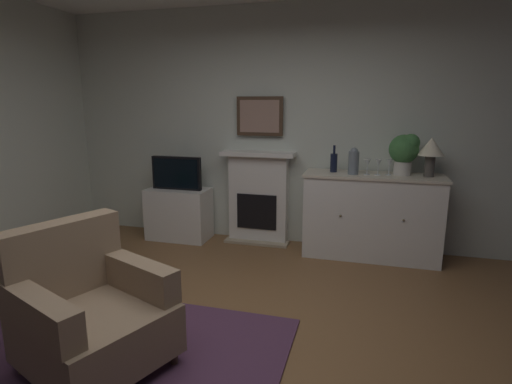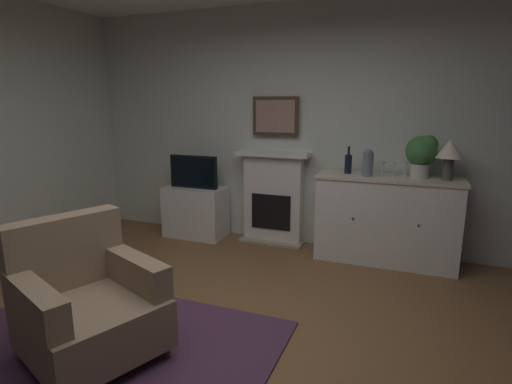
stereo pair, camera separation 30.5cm
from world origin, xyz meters
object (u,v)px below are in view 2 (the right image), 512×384
wine_bottle (348,163)px  wine_glass_right (405,166)px  fireplace_unit (273,197)px  armchair (86,303)px  framed_picture (275,116)px  tv_cabinet (196,212)px  sideboard_cabinet (386,220)px  wine_glass_center (394,165)px  vase_decorative (368,163)px  tv_set (194,172)px  wine_glass_left (382,165)px  potted_plant_small (422,152)px  table_lamp (450,152)px

wine_bottle → wine_glass_right: bearing=-4.3°
fireplace_unit → armchair: fireplace_unit is taller
framed_picture → tv_cabinet: bearing=-168.0°
sideboard_cabinet → wine_glass_center: wine_glass_center is taller
wine_glass_center → vase_decorative: 0.25m
wine_glass_center → wine_glass_right: same height
framed_picture → tv_set: (-0.98, -0.23, -0.68)m
wine_glass_left → tv_cabinet: (-2.21, 0.06, -0.73)m
wine_glass_left → wine_glass_right: bearing=11.6°
vase_decorative → tv_cabinet: size_ratio=0.37×
wine_bottle → armchair: wine_bottle is taller
armchair → wine_glass_right: bearing=52.8°
wine_glass_left → wine_glass_center: 0.11m
vase_decorative → potted_plant_small: 0.53m
wine_bottle → tv_cabinet: size_ratio=0.39×
wine_bottle → wine_glass_right: 0.58m
wine_bottle → wine_glass_left: wine_bottle is taller
wine_glass_left → wine_glass_center: size_ratio=1.00×
tv_cabinet → potted_plant_small: bearing=0.7°
vase_decorative → tv_set: 2.08m
wine_glass_right → tv_cabinet: size_ratio=0.22×
fireplace_unit → potted_plant_small: bearing=-4.7°
tv_set → armchair: tv_set is taller
wine_glass_center → armchair: 3.05m
sideboard_cabinet → wine_bottle: size_ratio=4.99×
wine_glass_right → sideboard_cabinet: bearing=179.2°
wine_bottle → framed_picture: bearing=168.4°
sideboard_cabinet → wine_glass_left: 0.59m
table_lamp → fireplace_unit: bearing=174.5°
fireplace_unit → sideboard_cabinet: bearing=-7.7°
table_lamp → wine_glass_right: size_ratio=2.42×
table_lamp → armchair: (-2.24, -2.44, -0.82)m
sideboard_cabinet → potted_plant_small: bearing=8.8°
tv_set → potted_plant_small: size_ratio=1.44×
framed_picture → potted_plant_small: framed_picture is taller
table_lamp → tv_set: (-2.82, -0.01, -0.37)m
wine_glass_center → potted_plant_small: potted_plant_small is taller
framed_picture → wine_glass_center: 1.45m
table_lamp → tv_cabinet: (-2.82, 0.02, -0.88)m
wine_glass_right → wine_glass_left: bearing=-168.4°
potted_plant_small → armchair: bearing=-128.8°
potted_plant_small → sideboard_cabinet: bearing=-171.2°
wine_glass_right → framed_picture: bearing=171.2°
sideboard_cabinet → armchair: size_ratio=1.40×
table_lamp → sideboard_cabinet: bearing=-180.0°
fireplace_unit → framed_picture: (-0.00, 0.05, 0.96)m
sideboard_cabinet → tv_set: 2.31m
wine_bottle → vase_decorative: bearing=-23.1°
wine_bottle → wine_glass_center: wine_bottle is taller
wine_glass_left → fireplace_unit: bearing=169.7°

